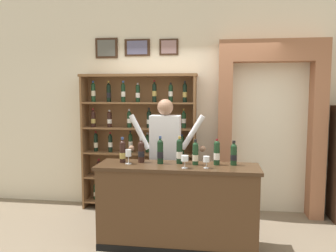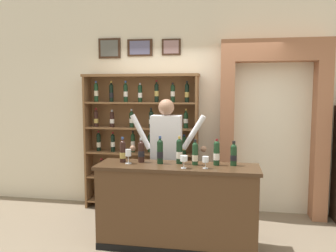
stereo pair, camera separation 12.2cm
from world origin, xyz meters
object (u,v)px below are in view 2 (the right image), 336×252
at_px(tasting_counter, 177,206).
at_px(tasting_bottle_bianco, 234,154).
at_px(tasting_bottle_rosso, 160,151).
at_px(tasting_bottle_chianti, 123,151).
at_px(tasting_bottle_brunello, 217,153).
at_px(shopkeeper, 166,148).
at_px(tasting_bottle_riserva, 141,151).
at_px(tasting_bottle_super_tuscan, 195,153).
at_px(wine_glass_left, 206,160).
at_px(wine_glass_spare, 184,159).
at_px(wine_glass_center, 128,154).
at_px(tasting_bottle_prosecco, 179,151).
at_px(wine_shelf, 141,139).

height_order(tasting_counter, tasting_bottle_bianco, tasting_bottle_bianco).
bearing_deg(tasting_bottle_rosso, tasting_bottle_chianti, 179.45).
bearing_deg(tasting_bottle_brunello, tasting_counter, -169.68).
bearing_deg(shopkeeper, tasting_counter, -68.30).
bearing_deg(tasting_bottle_riserva, tasting_bottle_bianco, 0.18).
relative_size(shopkeeper, tasting_bottle_super_tuscan, 5.78).
bearing_deg(wine_glass_left, wine_glass_spare, -171.76).
height_order(tasting_bottle_super_tuscan, tasting_bottle_bianco, tasting_bottle_super_tuscan).
relative_size(tasting_counter, wine_glass_center, 11.04).
bearing_deg(shopkeeper, tasting_bottle_prosecco, -63.38).
bearing_deg(tasting_bottle_bianco, tasting_bottle_rosso, -177.13).
height_order(tasting_bottle_riserva, tasting_bottle_super_tuscan, tasting_bottle_super_tuscan).
relative_size(tasting_counter, wine_glass_left, 13.92).
bearing_deg(tasting_bottle_bianco, wine_glass_spare, -156.49).
bearing_deg(tasting_bottle_prosecco, tasting_bottle_bianco, -0.12).
distance_m(shopkeeper, tasting_bottle_rosso, 0.53).
bearing_deg(tasting_bottle_brunello, tasting_bottle_riserva, 179.33).
distance_m(tasting_bottle_prosecco, wine_glass_left, 0.39).
height_order(wine_shelf, tasting_bottle_super_tuscan, wine_shelf).
xyz_separation_m(wine_shelf, wine_glass_center, (0.16, -1.24, -0.00)).
distance_m(tasting_counter, tasting_bottle_bianco, 0.90).
xyz_separation_m(tasting_bottle_chianti, tasting_bottle_riserva, (0.22, 0.03, 0.00)).
height_order(tasting_bottle_riserva, tasting_bottle_brunello, tasting_bottle_brunello).
xyz_separation_m(wine_shelf, shopkeeper, (0.51, -0.65, -0.03)).
bearing_deg(tasting_bottle_chianti, wine_glass_spare, -14.54).
relative_size(tasting_bottle_prosecco, wine_glass_left, 2.40).
bearing_deg(tasting_bottle_super_tuscan, wine_glass_spare, -118.49).
distance_m(shopkeeper, tasting_bottle_brunello, 0.85).
distance_m(wine_shelf, tasting_bottle_rosso, 1.29).
height_order(tasting_counter, tasting_bottle_chianti, tasting_bottle_chianti).
xyz_separation_m(wine_glass_spare, wine_glass_center, (-0.68, 0.13, 0.01)).
bearing_deg(tasting_bottle_prosecco, tasting_bottle_brunello, -2.01).
bearing_deg(tasting_counter, tasting_bottle_prosecco, 83.30).
bearing_deg(wine_shelf, tasting_bottle_brunello, -43.97).
bearing_deg(tasting_bottle_brunello, shopkeeper, 143.68).
distance_m(wine_glass_left, wine_glass_center, 0.92).
xyz_separation_m(tasting_bottle_rosso, wine_glass_center, (-0.37, -0.06, -0.03)).
bearing_deg(wine_shelf, shopkeeper, -51.84).
height_order(tasting_bottle_rosso, wine_glass_left, tasting_bottle_rosso).
height_order(tasting_bottle_prosecco, tasting_bottle_brunello, tasting_bottle_prosecco).
distance_m(tasting_bottle_chianti, wine_glass_left, 1.02).
distance_m(tasting_bottle_prosecco, tasting_bottle_bianco, 0.63).
xyz_separation_m(tasting_bottle_rosso, tasting_bottle_brunello, (0.66, 0.03, -0.00)).
xyz_separation_m(shopkeeper, wine_glass_center, (-0.35, -0.59, 0.02)).
distance_m(wine_shelf, shopkeeper, 0.82).
distance_m(tasting_bottle_chianti, tasting_bottle_bianco, 1.32).
height_order(tasting_counter, tasting_bottle_super_tuscan, tasting_bottle_super_tuscan).
xyz_separation_m(tasting_bottle_brunello, wine_glass_center, (-1.03, -0.09, -0.03)).
xyz_separation_m(tasting_counter, wine_glass_center, (-0.58, -0.01, 0.61)).
bearing_deg(tasting_counter, tasting_bottle_super_tuscan, 14.92).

